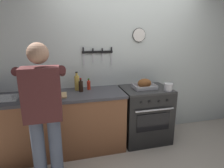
{
  "coord_description": "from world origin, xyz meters",
  "views": [
    {
      "loc": [
        -1.02,
        -1.67,
        1.73
      ],
      "look_at": [
        -0.38,
        0.85,
        1.04
      ],
      "focal_mm": 29.99,
      "sensor_mm": 36.0,
      "label": 1
    }
  ],
  "objects_px": {
    "bottle_hot_sauce": "(89,85)",
    "roasting_pan": "(144,84)",
    "stove": "(145,114)",
    "cutting_board": "(53,96)",
    "bottle_olive_oil": "(34,84)",
    "person_cook": "(44,110)",
    "saucepan": "(168,87)",
    "bottle_dish_soap": "(42,88)",
    "bottle_soy_sauce": "(81,86)",
    "bottle_cooking_oil": "(77,83)"
  },
  "relations": [
    {
      "from": "saucepan",
      "to": "bottle_hot_sauce",
      "type": "relative_size",
      "value": 0.76
    },
    {
      "from": "cutting_board",
      "to": "bottle_olive_oil",
      "type": "bearing_deg",
      "value": 131.37
    },
    {
      "from": "stove",
      "to": "person_cook",
      "type": "xyz_separation_m",
      "value": [
        -1.49,
        -0.69,
        0.5
      ]
    },
    {
      "from": "bottle_soy_sauce",
      "to": "bottle_olive_oil",
      "type": "height_order",
      "value": "bottle_olive_oil"
    },
    {
      "from": "stove",
      "to": "cutting_board",
      "type": "height_order",
      "value": "cutting_board"
    },
    {
      "from": "person_cook",
      "to": "bottle_dish_soap",
      "type": "distance_m",
      "value": 0.77
    },
    {
      "from": "person_cook",
      "to": "bottle_olive_oil",
      "type": "xyz_separation_m",
      "value": [
        -0.21,
        0.94,
        0.06
      ]
    },
    {
      "from": "cutting_board",
      "to": "bottle_dish_soap",
      "type": "xyz_separation_m",
      "value": [
        -0.16,
        0.15,
        0.08
      ]
    },
    {
      "from": "saucepan",
      "to": "cutting_board",
      "type": "relative_size",
      "value": 0.37
    },
    {
      "from": "bottle_hot_sauce",
      "to": "bottle_dish_soap",
      "type": "height_order",
      "value": "bottle_dish_soap"
    },
    {
      "from": "stove",
      "to": "cutting_board",
      "type": "bearing_deg",
      "value": -177.05
    },
    {
      "from": "bottle_soy_sauce",
      "to": "bottle_cooking_oil",
      "type": "height_order",
      "value": "bottle_cooking_oil"
    },
    {
      "from": "bottle_soy_sauce",
      "to": "bottle_dish_soap",
      "type": "distance_m",
      "value": 0.55
    },
    {
      "from": "bottle_hot_sauce",
      "to": "saucepan",
      "type": "bearing_deg",
      "value": -17.76
    },
    {
      "from": "person_cook",
      "to": "roasting_pan",
      "type": "bearing_deg",
      "value": -77.55
    },
    {
      "from": "bottle_hot_sauce",
      "to": "bottle_olive_oil",
      "type": "xyz_separation_m",
      "value": [
        -0.81,
        0.1,
        0.05
      ]
    },
    {
      "from": "cutting_board",
      "to": "bottle_soy_sauce",
      "type": "bearing_deg",
      "value": 20.26
    },
    {
      "from": "person_cook",
      "to": "bottle_dish_soap",
      "type": "relative_size",
      "value": 7.88
    },
    {
      "from": "stove",
      "to": "cutting_board",
      "type": "distance_m",
      "value": 1.49
    },
    {
      "from": "cutting_board",
      "to": "bottle_hot_sauce",
      "type": "relative_size",
      "value": 2.06
    },
    {
      "from": "stove",
      "to": "bottle_hot_sauce",
      "type": "distance_m",
      "value": 1.05
    },
    {
      "from": "person_cook",
      "to": "bottle_hot_sauce",
      "type": "relative_size",
      "value": 9.51
    },
    {
      "from": "cutting_board",
      "to": "bottle_hot_sauce",
      "type": "height_order",
      "value": "bottle_hot_sauce"
    },
    {
      "from": "saucepan",
      "to": "bottle_dish_soap",
      "type": "distance_m",
      "value": 1.87
    },
    {
      "from": "person_cook",
      "to": "bottle_olive_oil",
      "type": "bearing_deg",
      "value": 0.86
    },
    {
      "from": "bottle_hot_sauce",
      "to": "bottle_dish_soap",
      "type": "relative_size",
      "value": 0.83
    },
    {
      "from": "roasting_pan",
      "to": "saucepan",
      "type": "xyz_separation_m",
      "value": [
        0.31,
        -0.19,
        -0.01
      ]
    },
    {
      "from": "bottle_soy_sauce",
      "to": "bottle_olive_oil",
      "type": "relative_size",
      "value": 0.74
    },
    {
      "from": "saucepan",
      "to": "bottle_cooking_oil",
      "type": "relative_size",
      "value": 0.46
    },
    {
      "from": "person_cook",
      "to": "bottle_olive_oil",
      "type": "relative_size",
      "value": 5.94
    },
    {
      "from": "bottle_hot_sauce",
      "to": "bottle_olive_oil",
      "type": "distance_m",
      "value": 0.81
    },
    {
      "from": "cutting_board",
      "to": "saucepan",
      "type": "bearing_deg",
      "value": -4.96
    },
    {
      "from": "stove",
      "to": "bottle_cooking_oil",
      "type": "height_order",
      "value": "bottle_cooking_oil"
    },
    {
      "from": "roasting_pan",
      "to": "cutting_board",
      "type": "distance_m",
      "value": 1.38
    },
    {
      "from": "bottle_soy_sauce",
      "to": "bottle_dish_soap",
      "type": "bearing_deg",
      "value": 179.64
    },
    {
      "from": "cutting_board",
      "to": "bottle_dish_soap",
      "type": "height_order",
      "value": "bottle_dish_soap"
    },
    {
      "from": "saucepan",
      "to": "bottle_hot_sauce",
      "type": "xyz_separation_m",
      "value": [
        -1.16,
        0.37,
        0.01
      ]
    },
    {
      "from": "stove",
      "to": "bottle_soy_sauce",
      "type": "relative_size",
      "value": 4.36
    },
    {
      "from": "saucepan",
      "to": "bottle_soy_sauce",
      "type": "xyz_separation_m",
      "value": [
        -1.29,
        0.29,
        0.03
      ]
    },
    {
      "from": "saucepan",
      "to": "bottle_cooking_oil",
      "type": "bearing_deg",
      "value": 164.14
    },
    {
      "from": "stove",
      "to": "bottle_olive_oil",
      "type": "distance_m",
      "value": 1.81
    },
    {
      "from": "bottle_soy_sauce",
      "to": "bottle_olive_oil",
      "type": "distance_m",
      "value": 0.7
    },
    {
      "from": "roasting_pan",
      "to": "bottle_dish_soap",
      "type": "height_order",
      "value": "bottle_dish_soap"
    },
    {
      "from": "bottle_cooking_oil",
      "to": "bottle_dish_soap",
      "type": "height_order",
      "value": "bottle_cooking_oil"
    },
    {
      "from": "bottle_dish_soap",
      "to": "stove",
      "type": "bearing_deg",
      "value": -2.73
    },
    {
      "from": "stove",
      "to": "bottle_dish_soap",
      "type": "xyz_separation_m",
      "value": [
        -1.58,
        0.08,
        0.54
      ]
    },
    {
      "from": "person_cook",
      "to": "saucepan",
      "type": "distance_m",
      "value": 1.81
    },
    {
      "from": "bottle_hot_sauce",
      "to": "roasting_pan",
      "type": "bearing_deg",
      "value": -11.85
    },
    {
      "from": "roasting_pan",
      "to": "saucepan",
      "type": "bearing_deg",
      "value": -32.21
    },
    {
      "from": "roasting_pan",
      "to": "bottle_hot_sauce",
      "type": "distance_m",
      "value": 0.88
    }
  ]
}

